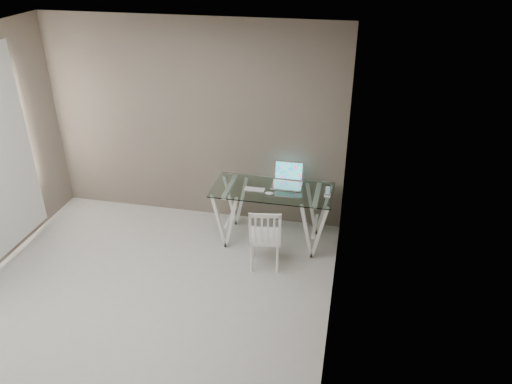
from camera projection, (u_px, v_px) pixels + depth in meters
room at (107, 169)px, 4.46m from camera, size 4.50×4.52×2.71m
desk at (272, 214)px, 6.36m from camera, size 1.50×0.70×0.75m
chair at (265, 236)px, 5.80m from camera, size 0.42×0.42×0.81m
laptop at (288, 179)px, 6.29m from camera, size 0.38×0.33×0.26m
keyboard at (254, 189)px, 6.18m from camera, size 0.27×0.12×0.01m
mouse at (269, 193)px, 6.06m from camera, size 0.10×0.06×0.03m
phone_dock at (327, 193)px, 6.01m from camera, size 0.08×0.08×0.14m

